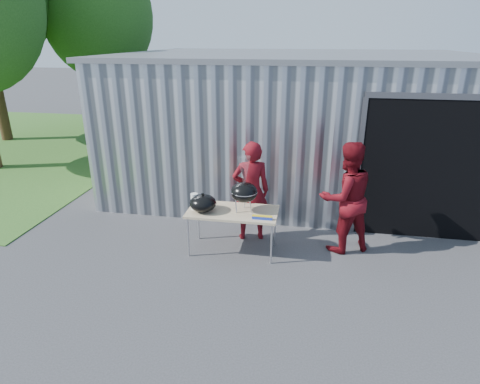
% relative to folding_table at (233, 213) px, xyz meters
% --- Properties ---
extents(ground, '(80.00, 80.00, 0.00)m').
position_rel_folding_table_xyz_m(ground, '(0.02, -0.57, -0.71)').
color(ground, '#363638').
extents(building, '(8.20, 6.20, 3.10)m').
position_rel_folding_table_xyz_m(building, '(0.94, 4.01, 0.83)').
color(building, silver).
rests_on(building, ground).
extents(grass_patch, '(10.00, 12.00, 0.02)m').
position_rel_folding_table_xyz_m(grass_patch, '(-8.98, 5.43, -0.70)').
color(grass_patch, '#2D591E').
rests_on(grass_patch, ground).
extents(tree_far, '(3.84, 3.84, 6.37)m').
position_rel_folding_table_xyz_m(tree_far, '(-6.48, 8.43, 3.43)').
color(tree_far, '#442D19').
rests_on(tree_far, ground).
extents(folding_table, '(1.50, 0.75, 0.75)m').
position_rel_folding_table_xyz_m(folding_table, '(0.00, 0.00, 0.00)').
color(folding_table, tan).
rests_on(folding_table, ground).
extents(kettle_grill, '(0.45, 0.45, 0.94)m').
position_rel_folding_table_xyz_m(kettle_grill, '(0.19, 0.01, 0.46)').
color(kettle_grill, black).
rests_on(kettle_grill, folding_table).
extents(grill_lid, '(0.44, 0.44, 0.32)m').
position_rel_folding_table_xyz_m(grill_lid, '(-0.48, -0.10, 0.18)').
color(grill_lid, black).
rests_on(grill_lid, folding_table).
extents(paper_towels, '(0.12, 0.12, 0.28)m').
position_rel_folding_table_xyz_m(paper_towels, '(-0.64, -0.05, 0.18)').
color(paper_towels, white).
rests_on(paper_towels, folding_table).
extents(white_tub, '(0.20, 0.15, 0.10)m').
position_rel_folding_table_xyz_m(white_tub, '(-0.55, 0.19, 0.09)').
color(white_tub, white).
rests_on(white_tub, folding_table).
extents(foil_box, '(0.32, 0.06, 0.06)m').
position_rel_folding_table_xyz_m(foil_box, '(0.53, -0.25, 0.07)').
color(foil_box, '#1B33B0').
rests_on(foil_box, folding_table).
extents(person_cook, '(0.75, 0.59, 1.81)m').
position_rel_folding_table_xyz_m(person_cook, '(0.23, 0.54, 0.20)').
color(person_cook, '#610B12').
rests_on(person_cook, ground).
extents(person_bystander, '(1.14, 1.04, 1.91)m').
position_rel_folding_table_xyz_m(person_bystander, '(1.85, 0.40, 0.24)').
color(person_bystander, '#610B12').
rests_on(person_bystander, ground).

